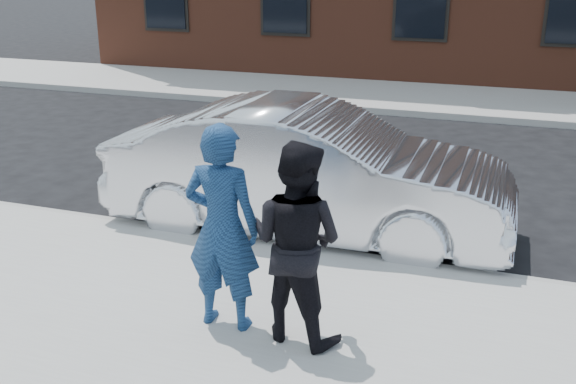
% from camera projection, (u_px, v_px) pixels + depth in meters
% --- Properties ---
extents(ground, '(100.00, 100.00, 0.00)m').
position_uv_depth(ground, '(200.00, 309.00, 6.91)').
color(ground, black).
rests_on(ground, ground).
extents(near_sidewalk, '(50.00, 3.50, 0.15)m').
position_uv_depth(near_sidewalk, '(189.00, 314.00, 6.66)').
color(near_sidewalk, '#9C9994').
rests_on(near_sidewalk, ground).
extents(near_curb, '(50.00, 0.10, 0.15)m').
position_uv_depth(near_curb, '(257.00, 245.00, 8.26)').
color(near_curb, '#999691').
rests_on(near_curb, ground).
extents(far_sidewalk, '(50.00, 3.50, 0.15)m').
position_uv_depth(far_sidewalk, '(401.00, 97.00, 16.89)').
color(far_sidewalk, '#9C9994').
rests_on(far_sidewalk, ground).
extents(far_curb, '(50.00, 0.10, 0.15)m').
position_uv_depth(far_curb, '(386.00, 112.00, 15.29)').
color(far_curb, '#999691').
rests_on(far_curb, ground).
extents(silver_sedan, '(5.14, 1.88, 1.68)m').
position_uv_depth(silver_sedan, '(309.00, 171.00, 8.54)').
color(silver_sedan, silver).
rests_on(silver_sedan, ground).
extents(man_hoodie, '(0.72, 0.52, 1.94)m').
position_uv_depth(man_hoodie, '(222.00, 228.00, 6.04)').
color(man_hoodie, navy).
rests_on(man_hoodie, near_sidewalk).
extents(man_peacoat, '(1.02, 0.87, 1.84)m').
position_uv_depth(man_peacoat, '(297.00, 242.00, 5.87)').
color(man_peacoat, black).
rests_on(man_peacoat, near_sidewalk).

